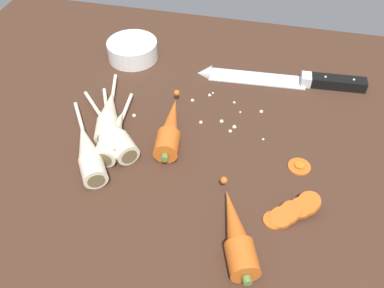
{
  "coord_description": "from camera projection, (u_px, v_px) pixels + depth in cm",
  "views": [
    {
      "loc": [
        11.58,
        -51.83,
        53.54
      ],
      "look_at": [
        0.0,
        -2.0,
        1.5
      ],
      "focal_mm": 39.31,
      "sensor_mm": 36.0,
      "label": 1
    }
  ],
  "objects": [
    {
      "name": "prep_bowl",
      "position": [
        132.0,
        49.0,
        0.93
      ],
      "size": [
        11.0,
        11.0,
        4.0
      ],
      "color": "white",
      "rests_on": "ground_plane"
    },
    {
      "name": "whole_carrot_second",
      "position": [
        236.0,
        234.0,
        0.6
      ],
      "size": [
        8.78,
        17.23,
        4.2
      ],
      "color": "#D6601E",
      "rests_on": "ground_plane"
    },
    {
      "name": "parsnip_front",
      "position": [
        113.0,
        132.0,
        0.74
      ],
      "size": [
        16.22,
        16.85,
        4.0
      ],
      "color": "beige",
      "rests_on": "ground_plane"
    },
    {
      "name": "parsnip_outer",
      "position": [
        109.0,
        115.0,
        0.78
      ],
      "size": [
        7.57,
        19.62,
        4.0
      ],
      "color": "beige",
      "rests_on": "ground_plane"
    },
    {
      "name": "parsnip_mid_left",
      "position": [
        88.0,
        151.0,
        0.71
      ],
      "size": [
        13.68,
        18.98,
        4.0
      ],
      "color": "beige",
      "rests_on": "ground_plane"
    },
    {
      "name": "mince_crumbs",
      "position": [
        212.0,
        114.0,
        0.8
      ],
      "size": [
        25.42,
        11.49,
        0.77
      ],
      "color": "silver",
      "rests_on": "ground_plane"
    },
    {
      "name": "parsnip_back",
      "position": [
        109.0,
        130.0,
        0.75
      ],
      "size": [
        10.51,
        18.43,
        4.0
      ],
      "color": "beige",
      "rests_on": "ground_plane"
    },
    {
      "name": "ground_plane",
      "position": [
        194.0,
        150.0,
        0.77
      ],
      "size": [
        120.0,
        90.0,
        4.0
      ],
      "primitive_type": "cube",
      "color": "#42281C"
    },
    {
      "name": "carrot_slice_stray_near",
      "position": [
        299.0,
        166.0,
        0.71
      ],
      "size": [
        3.86,
        3.86,
        0.7
      ],
      "color": "#D6601E",
      "rests_on": "ground_plane"
    },
    {
      "name": "chefs_knife",
      "position": [
        277.0,
        78.0,
        0.88
      ],
      "size": [
        34.84,
        5.63,
        4.18
      ],
      "color": "silver",
      "rests_on": "ground_plane"
    },
    {
      "name": "carrot_slice_stack",
      "position": [
        293.0,
        211.0,
        0.64
      ],
      "size": [
        8.37,
        6.78,
        3.43
      ],
      "color": "#D6601E",
      "rests_on": "ground_plane"
    },
    {
      "name": "parsnip_mid_right",
      "position": [
        114.0,
        135.0,
        0.74
      ],
      "size": [
        4.87,
        18.67,
        4.0
      ],
      "color": "beige",
      "rests_on": "ground_plane"
    },
    {
      "name": "whole_carrot",
      "position": [
        170.0,
        128.0,
        0.75
      ],
      "size": [
        6.03,
        18.3,
        4.2
      ],
      "color": "#D6601E",
      "rests_on": "ground_plane"
    }
  ]
}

